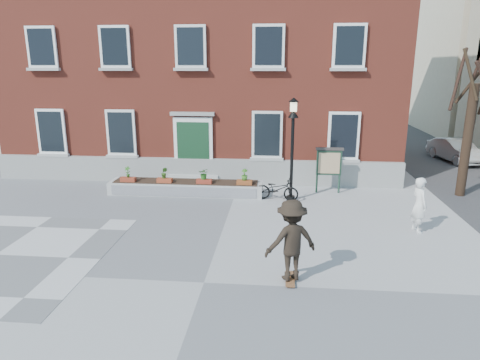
# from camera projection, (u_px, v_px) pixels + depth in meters

# --- Properties ---
(ground) EXTENTS (100.00, 100.00, 0.00)m
(ground) POSITION_uv_depth(u_px,v_px,m) (204.00, 283.00, 10.29)
(ground) COLOR gray
(ground) RESTS_ON ground
(bicycle) EXTENTS (1.75, 0.88, 0.88)m
(bicycle) POSITION_uv_depth(u_px,v_px,m) (277.00, 189.00, 16.47)
(bicycle) COLOR black
(bicycle) RESTS_ON ground
(parked_car) EXTENTS (2.09, 3.92, 1.23)m
(parked_car) POSITION_uv_depth(u_px,v_px,m) (456.00, 150.00, 23.04)
(parked_car) COLOR #B0B2B4
(parked_car) RESTS_ON ground
(bystander) EXTENTS (0.57, 0.72, 1.75)m
(bystander) POSITION_uv_depth(u_px,v_px,m) (419.00, 205.00, 13.23)
(bystander) COLOR silver
(bystander) RESTS_ON ground
(brick_building) EXTENTS (18.40, 10.85, 12.60)m
(brick_building) POSITION_uv_depth(u_px,v_px,m) (210.00, 40.00, 22.26)
(brick_building) COLOR #943828
(brick_building) RESTS_ON ground
(planter_assembly) EXTENTS (6.20, 1.12, 1.15)m
(planter_assembly) POSITION_uv_depth(u_px,v_px,m) (186.00, 187.00, 17.29)
(planter_assembly) COLOR #B4B4B0
(planter_assembly) RESTS_ON ground
(bare_tree) EXTENTS (1.83, 1.83, 6.16)m
(bare_tree) POSITION_uv_depth(u_px,v_px,m) (469.00, 126.00, 16.45)
(bare_tree) COLOR black
(bare_tree) RESTS_ON ground
(lamp_post) EXTENTS (0.40, 0.40, 3.93)m
(lamp_post) POSITION_uv_depth(u_px,v_px,m) (293.00, 136.00, 15.81)
(lamp_post) COLOR black
(lamp_post) RESTS_ON ground
(notice_board) EXTENTS (1.10, 0.16, 1.87)m
(notice_board) POSITION_uv_depth(u_px,v_px,m) (329.00, 163.00, 17.22)
(notice_board) COLOR #1A3423
(notice_board) RESTS_ON ground
(skateboarder) EXTENTS (1.47, 1.18, 2.06)m
(skateboarder) POSITION_uv_depth(u_px,v_px,m) (291.00, 240.00, 10.08)
(skateboarder) COLOR brown
(skateboarder) RESTS_ON ground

